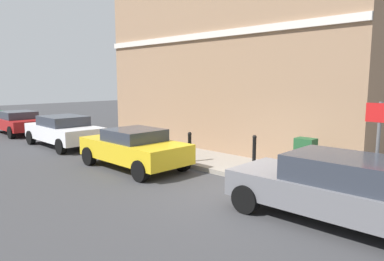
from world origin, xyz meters
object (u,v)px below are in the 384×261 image
car_white (64,130)px  street_sign (378,136)px  bollard_near_cabinet (254,150)px  bollard_far_kerb (190,146)px  car_yellow (134,147)px  utility_cabinet (305,159)px  car_grey (339,188)px  car_red (18,122)px

car_white → street_sign: (1.52, -12.47, 0.93)m
bollard_near_cabinet → bollard_far_kerb: 2.21m
car_white → car_yellow: bearing=178.8°
car_yellow → utility_cabinet: bearing=-153.8°
car_grey → bollard_near_cabinet: car_grey is taller
car_yellow → street_sign: size_ratio=1.75×
car_grey → car_yellow: (-0.12, 6.78, -0.04)m
car_white → utility_cabinet: bearing=-167.2°
car_white → utility_cabinet: size_ratio=3.70×
car_grey → bollard_far_kerb: (1.38, 5.63, -0.04)m
utility_cabinet → bollard_near_cabinet: bearing=86.8°
car_grey → street_sign: street_sign is taller
utility_cabinet → street_sign: bearing=-107.6°
bollard_far_kerb → bollard_near_cabinet: bearing=-63.6°
car_white → utility_cabinet: 10.62m
utility_cabinet → car_red: bearing=98.0°
street_sign → car_red: bearing=95.0°
car_red → street_sign: street_sign is taller
car_grey → bollard_near_cabinet: bearing=-33.6°
bollard_far_kerb → car_red: bearing=96.4°
car_white → car_red: (-0.05, 5.35, -0.05)m
street_sign → utility_cabinet: bearing=72.4°
car_red → street_sign: (1.57, -17.81, 0.98)m
car_white → street_sign: street_sign is taller
car_white → bollard_far_kerb: bearing=-167.9°
utility_cabinet → bollard_near_cabinet: 1.80m
car_yellow → car_white: size_ratio=0.95×
car_white → car_red: size_ratio=1.04×
car_red → bollard_near_cabinet: bearing=-169.3°
bollard_far_kerb → street_sign: bearing=-87.8°
car_yellow → car_red: bearing=-0.5°
car_white → bollard_near_cabinet: (2.28, -8.60, -0.02)m
car_yellow → car_white: 5.48m
car_yellow → bollard_far_kerb: size_ratio=3.87×
car_yellow → car_grey: bearing=-178.7°
utility_cabinet → street_sign: (-0.66, -2.07, 0.98)m
street_sign → car_yellow: bearing=103.9°
car_grey → utility_cabinet: 2.93m
car_grey → bollard_near_cabinet: (2.36, 3.66, -0.04)m
car_yellow → utility_cabinet: (2.38, -4.92, -0.02)m
car_white → bollard_near_cabinet: car_white is taller
car_red → bollard_far_kerb: (1.34, -11.97, 0.03)m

